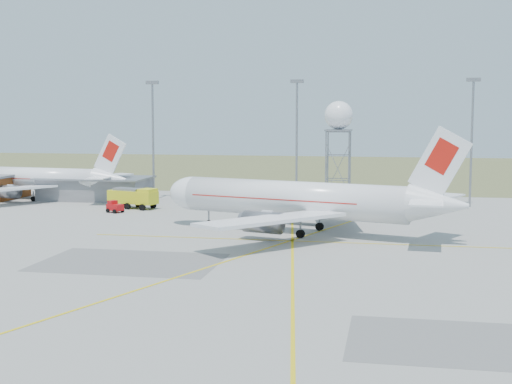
% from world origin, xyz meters
% --- Properties ---
extents(ground, '(400.00, 400.00, 0.00)m').
position_xyz_m(ground, '(0.00, 0.00, 0.00)').
color(ground, '#9C9C97').
rests_on(ground, ground).
extents(grass_strip, '(400.00, 120.00, 0.03)m').
position_xyz_m(grass_strip, '(0.00, 140.00, 0.01)').
color(grass_strip, '#5A6437').
rests_on(grass_strip, ground).
extents(building_grey, '(19.00, 10.00, 3.90)m').
position_xyz_m(building_grey, '(-45.00, 64.00, 1.97)').
color(building_grey, gray).
rests_on(building_grey, ground).
extents(mast_a, '(2.20, 0.50, 20.50)m').
position_xyz_m(mast_a, '(-35.00, 66.00, 12.07)').
color(mast_a, gray).
rests_on(mast_a, ground).
extents(mast_b, '(2.20, 0.50, 20.50)m').
position_xyz_m(mast_b, '(-10.00, 66.00, 12.07)').
color(mast_b, gray).
rests_on(mast_b, ground).
extents(mast_c, '(2.20, 0.50, 20.50)m').
position_xyz_m(mast_c, '(18.00, 66.00, 12.07)').
color(mast_c, gray).
rests_on(mast_c, ground).
extents(airliner_main, '(39.16, 37.17, 13.51)m').
position_xyz_m(airliner_main, '(-5.63, 35.69, 4.14)').
color(airliner_main, white).
rests_on(airliner_main, ground).
extents(airliner_far, '(33.95, 32.80, 11.56)m').
position_xyz_m(airliner_far, '(-55.42, 62.60, 3.54)').
color(airliner_far, white).
rests_on(airliner_far, ground).
extents(radar_tower, '(4.69, 4.69, 16.97)m').
position_xyz_m(radar_tower, '(-3.13, 66.55, 9.52)').
color(radar_tower, gray).
rests_on(radar_tower, ground).
extents(fire_truck, '(8.58, 5.12, 3.26)m').
position_xyz_m(fire_truck, '(-34.21, 54.17, 1.56)').
color(fire_truck, yellow).
rests_on(fire_truck, ground).
extents(baggage_tug, '(2.74, 2.58, 1.80)m').
position_xyz_m(baggage_tug, '(-35.39, 49.11, 0.68)').
color(baggage_tug, '#B70D10').
rests_on(baggage_tug, ground).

